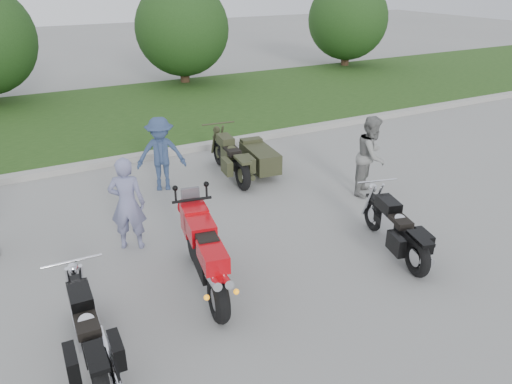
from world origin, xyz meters
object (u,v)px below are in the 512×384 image
cruiser_right (397,231)px  cruiser_sidecar (248,159)px  person_denim (161,154)px  person_stripe (127,204)px  person_grey (371,156)px  sportbike_red (205,252)px  cruiser_left (89,335)px

cruiser_right → cruiser_sidecar: (-0.56, 4.16, -0.01)m
person_denim → person_stripe: bearing=-102.6°
person_grey → cruiser_sidecar: bearing=98.4°
cruiser_sidecar → person_denim: size_ratio=1.44×
cruiser_sidecar → person_denim: (-1.95, 0.20, 0.38)m
sportbike_red → person_stripe: (-0.63, 1.74, 0.18)m
cruiser_sidecar → cruiser_left: bearing=-128.6°
sportbike_red → cruiser_sidecar: bearing=64.4°
cruiser_left → person_denim: 5.18m
sportbike_red → person_stripe: size_ratio=1.38×
cruiser_left → cruiser_right: (4.94, 0.20, -0.00)m
sportbike_red → person_grey: 4.65m
sportbike_red → cruiser_left: (-1.79, -0.74, -0.21)m
cruiser_sidecar → person_grey: (1.77, -2.04, 0.41)m
person_grey → sportbike_red: bearing=167.2°
cruiser_sidecar → person_stripe: 3.75m
sportbike_red → cruiser_sidecar: 4.46m
cruiser_left → person_denim: bearing=64.3°
cruiser_right → person_grey: size_ratio=1.26×
person_stripe → cruiser_right: bearing=174.9°
person_stripe → sportbike_red: bearing=135.8°
cruiser_left → person_grey: 6.59m
cruiser_left → cruiser_sidecar: cruiser_sidecar is taller
sportbike_red → person_grey: person_grey is taller
cruiser_right → person_stripe: size_ratio=1.29×
cruiser_right → person_grey: (1.22, 2.12, 0.41)m
person_stripe → cruiser_left: bearing=90.8°
cruiser_right → cruiser_sidecar: bearing=112.4°
cruiser_right → cruiser_sidecar: 4.20m
cruiser_right → person_stripe: person_stripe is taller
cruiser_left → person_denim: person_denim is taller
cruiser_sidecar → person_denim: person_denim is taller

